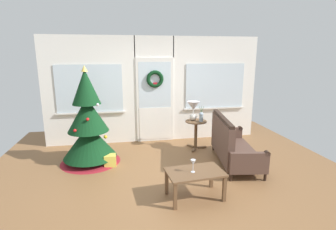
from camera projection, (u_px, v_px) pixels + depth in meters
name	position (u px, v px, depth m)	size (l,w,h in m)	color
ground_plane	(171.00, 177.00, 4.66)	(6.76, 6.76, 0.00)	brown
back_wall_with_door	(155.00, 90.00, 6.36)	(5.20, 0.19, 2.55)	white
christmas_tree	(89.00, 128.00, 5.14)	(1.18, 1.18, 1.93)	#4C331E
settee_sofa	(231.00, 145.00, 5.15)	(0.94, 1.71, 0.96)	black
side_table	(196.00, 129.00, 5.93)	(0.50, 0.48, 0.66)	brown
table_lamp	(193.00, 108.00, 5.85)	(0.28, 0.28, 0.44)	silver
flower_vase	(201.00, 116.00, 5.82)	(0.11, 0.10, 0.35)	#99ADBC
coffee_table	(195.00, 175.00, 3.91)	(0.89, 0.60, 0.43)	brown
wine_glass	(193.00, 163.00, 3.83)	(0.08, 0.08, 0.20)	silver
gift_box	(110.00, 160.00, 5.09)	(0.22, 0.20, 0.22)	#D8C64C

